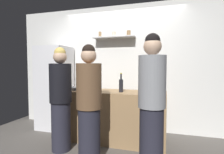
# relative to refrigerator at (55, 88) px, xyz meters

# --- Properties ---
(ground_plane) EXTENTS (5.28, 5.28, 0.00)m
(ground_plane) POSITION_rel_refrigerator_xyz_m (1.39, -0.85, -0.87)
(ground_plane) COLOR #59544F
(back_wall_assembly) EXTENTS (4.80, 0.32, 2.60)m
(back_wall_assembly) POSITION_rel_refrigerator_xyz_m (1.39, 0.40, 0.43)
(back_wall_assembly) COLOR white
(back_wall_assembly) RESTS_ON ground
(refrigerator) EXTENTS (0.62, 0.63, 1.75)m
(refrigerator) POSITION_rel_refrigerator_xyz_m (0.00, 0.00, 0.00)
(refrigerator) COLOR white
(refrigerator) RESTS_ON ground
(counter) EXTENTS (1.86, 0.61, 0.89)m
(counter) POSITION_rel_refrigerator_xyz_m (1.38, -0.31, -0.43)
(counter) COLOR #9E7A51
(counter) RESTS_ON ground
(baking_pan) EXTENTS (0.34, 0.24, 0.05)m
(baking_pan) POSITION_rel_refrigerator_xyz_m (0.63, -0.34, 0.04)
(baking_pan) COLOR gray
(baking_pan) RESTS_ON counter
(utensil_holder) EXTENTS (0.11, 0.11, 0.21)m
(utensil_holder) POSITION_rel_refrigerator_xyz_m (2.14, -0.16, 0.07)
(utensil_holder) COLOR #B2B2B7
(utensil_holder) RESTS_ON counter
(wine_bottle_dark_glass) EXTENTS (0.07, 0.07, 0.33)m
(wine_bottle_dark_glass) POSITION_rel_refrigerator_xyz_m (1.56, -0.38, 0.14)
(wine_bottle_dark_glass) COLOR black
(wine_bottle_dark_glass) RESTS_ON counter
(wine_bottle_pale_glass) EXTENTS (0.07, 0.07, 0.31)m
(wine_bottle_pale_glass) POSITION_rel_refrigerator_xyz_m (0.84, -0.52, 0.13)
(wine_bottle_pale_glass) COLOR #B2BFB2
(wine_bottle_pale_glass) RESTS_ON counter
(water_bottle_plastic) EXTENTS (0.09, 0.09, 0.22)m
(water_bottle_plastic) POSITION_rel_refrigerator_xyz_m (1.07, -0.29, 0.11)
(water_bottle_plastic) COLOR silver
(water_bottle_plastic) RESTS_ON counter
(person_grey_hoodie) EXTENTS (0.34, 0.34, 1.73)m
(person_grey_hoodie) POSITION_rel_refrigerator_xyz_m (2.13, -1.08, -0.01)
(person_grey_hoodie) COLOR #262633
(person_grey_hoodie) RESTS_ON ground
(person_brown_jacket) EXTENTS (0.34, 0.34, 1.62)m
(person_brown_jacket) POSITION_rel_refrigerator_xyz_m (1.31, -1.14, -0.08)
(person_brown_jacket) COLOR #262633
(person_brown_jacket) RESTS_ON ground
(person_blonde) EXTENTS (0.34, 0.34, 1.63)m
(person_blonde) POSITION_rel_refrigerator_xyz_m (0.71, -0.89, -0.07)
(person_blonde) COLOR #262633
(person_blonde) RESTS_ON ground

